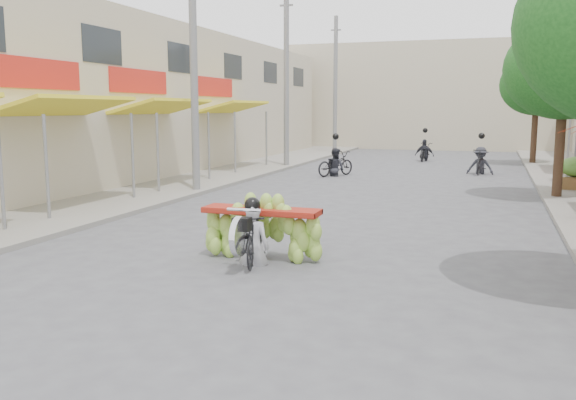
{
  "coord_description": "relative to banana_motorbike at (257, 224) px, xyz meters",
  "views": [
    {
      "loc": [
        3.53,
        -5.41,
        2.67
      ],
      "look_at": [
        0.2,
        4.53,
        1.1
      ],
      "focal_mm": 38.0,
      "sensor_mm": 36.0,
      "label": 1
    }
  ],
  "objects": [
    {
      "name": "utility_pole_mid",
      "position": [
        -5.1,
        7.65,
        3.36
      ],
      "size": [
        0.6,
        0.24,
        8.0
      ],
      "color": "slate",
      "rests_on": "ground"
    },
    {
      "name": "utility_pole_back",
      "position": [
        -5.1,
        25.65,
        3.36
      ],
      "size": [
        0.6,
        0.24,
        8.0
      ],
      "color": "slate",
      "rests_on": "ground"
    },
    {
      "name": "banana_motorbike",
      "position": [
        0.0,
        0.0,
        0.0
      ],
      "size": [
        2.2,
        1.8,
        1.96
      ],
      "color": "black",
      "rests_on": "ground"
    },
    {
      "name": "sidewalk_left",
      "position": [
        -6.7,
        10.65,
        -0.61
      ],
      "size": [
        4.0,
        60.0,
        0.12
      ],
      "primitive_type": "cube",
      "color": "gray",
      "rests_on": "ground"
    },
    {
      "name": "pedestrian",
      "position": [
        6.24,
        11.77,
        0.35
      ],
      "size": [
        0.96,
        0.67,
        1.8
      ],
      "rotation": [
        0.0,
        0.0,
        3.31
      ],
      "color": "silver",
      "rests_on": "ground"
    },
    {
      "name": "utility_pole_far",
      "position": [
        -5.1,
        16.65,
        3.36
      ],
      "size": [
        0.6,
        0.24,
        8.0
      ],
      "color": "slate",
      "rests_on": "ground"
    },
    {
      "name": "street_tree_mid",
      "position": [
        5.7,
        9.65,
        3.11
      ],
      "size": [
        3.4,
        3.4,
        5.25
      ],
      "color": "#3A2719",
      "rests_on": "ground"
    },
    {
      "name": "shophouse_row_left",
      "position": [
        -11.68,
        9.63,
        2.33
      ],
      "size": [
        9.77,
        40.0,
        6.0
      ],
      "color": "#BEB296",
      "rests_on": "ground"
    },
    {
      "name": "bg_motorbike_a",
      "position": [
        -2.09,
        13.9,
        0.06
      ],
      "size": [
        1.46,
        1.83,
        1.95
      ],
      "color": "black",
      "rests_on": "ground"
    },
    {
      "name": "ground",
      "position": [
        0.3,
        -4.35,
        -0.67
      ],
      "size": [
        120.0,
        120.0,
        0.0
      ],
      "primitive_type": "plane",
      "color": "#525257",
      "rests_on": "ground"
    },
    {
      "name": "bg_motorbike_b",
      "position": [
        3.4,
        16.4,
        0.16
      ],
      "size": [
        1.1,
        1.91,
        1.95
      ],
      "color": "black",
      "rests_on": "ground"
    },
    {
      "name": "street_tree_far",
      "position": [
        5.7,
        21.65,
        3.11
      ],
      "size": [
        3.4,
        3.4,
        5.25
      ],
      "color": "#3A2719",
      "rests_on": "ground"
    },
    {
      "name": "far_building",
      "position": [
        0.3,
        33.65,
        2.83
      ],
      "size": [
        20.0,
        6.0,
        7.0
      ],
      "primitive_type": "cube",
      "color": "#BEB296",
      "rests_on": "ground"
    },
    {
      "name": "bg_motorbike_c",
      "position": [
        0.55,
        22.14,
        0.12
      ],
      "size": [
        1.02,
        1.68,
        1.95
      ],
      "color": "black",
      "rests_on": "ground"
    }
  ]
}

